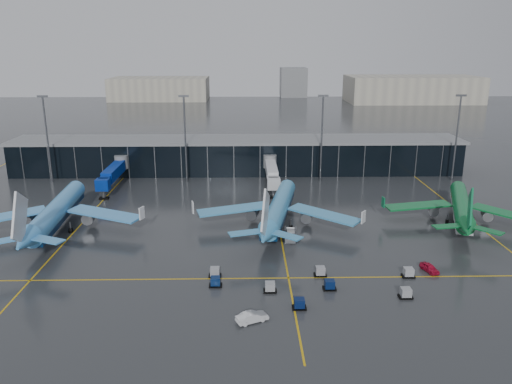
{
  "coord_description": "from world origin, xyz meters",
  "views": [
    {
      "loc": [
        2.6,
        -94.44,
        39.41
      ],
      "look_at": [
        5.0,
        18.0,
        6.0
      ],
      "focal_mm": 35.0,
      "sensor_mm": 36.0,
      "label": 1
    }
  ],
  "objects_px": {
    "airliner_aer_lingus": "(462,196)",
    "service_van_red": "(430,268)",
    "airliner_arkefly": "(56,199)",
    "airliner_klm_near": "(279,197)",
    "baggage_carts": "(308,283)",
    "service_van_white": "(252,317)",
    "mobile_airstair": "(291,237)"
  },
  "relations": [
    {
      "from": "service_van_white",
      "to": "airliner_aer_lingus",
      "type": "bearing_deg",
      "value": -73.8
    },
    {
      "from": "service_van_white",
      "to": "airliner_klm_near",
      "type": "bearing_deg",
      "value": -33.99
    },
    {
      "from": "mobile_airstair",
      "to": "service_van_red",
      "type": "relative_size",
      "value": 0.82
    },
    {
      "from": "airliner_arkefly",
      "to": "airliner_klm_near",
      "type": "height_order",
      "value": "airliner_arkefly"
    },
    {
      "from": "airliner_arkefly",
      "to": "airliner_klm_near",
      "type": "distance_m",
      "value": 48.93
    },
    {
      "from": "airliner_klm_near",
      "to": "baggage_carts",
      "type": "height_order",
      "value": "airliner_klm_near"
    },
    {
      "from": "airliner_arkefly",
      "to": "service_van_red",
      "type": "bearing_deg",
      "value": -21.1
    },
    {
      "from": "airliner_aer_lingus",
      "to": "service_van_red",
      "type": "bearing_deg",
      "value": -102.58
    },
    {
      "from": "service_van_white",
      "to": "baggage_carts",
      "type": "bearing_deg",
      "value": -66.56
    },
    {
      "from": "airliner_klm_near",
      "to": "baggage_carts",
      "type": "distance_m",
      "value": 31.05
    },
    {
      "from": "airliner_aer_lingus",
      "to": "baggage_carts",
      "type": "distance_m",
      "value": 50.42
    },
    {
      "from": "mobile_airstair",
      "to": "service_van_white",
      "type": "relative_size",
      "value": 0.72
    },
    {
      "from": "airliner_klm_near",
      "to": "airliner_aer_lingus",
      "type": "height_order",
      "value": "airliner_klm_near"
    },
    {
      "from": "airliner_arkefly",
      "to": "baggage_carts",
      "type": "xyz_separation_m",
      "value": [
        51.78,
        -28.66,
        -6.24
      ]
    },
    {
      "from": "airliner_arkefly",
      "to": "airliner_klm_near",
      "type": "relative_size",
      "value": 1.04
    },
    {
      "from": "airliner_arkefly",
      "to": "airliner_klm_near",
      "type": "xyz_separation_m",
      "value": [
        48.9,
        1.67,
        -0.27
      ]
    },
    {
      "from": "mobile_airstair",
      "to": "airliner_aer_lingus",
      "type": "bearing_deg",
      "value": 23.08
    },
    {
      "from": "airliner_aer_lingus",
      "to": "service_van_red",
      "type": "relative_size",
      "value": 9.59
    },
    {
      "from": "airliner_arkefly",
      "to": "service_van_red",
      "type": "height_order",
      "value": "airliner_arkefly"
    },
    {
      "from": "airliner_aer_lingus",
      "to": "baggage_carts",
      "type": "height_order",
      "value": "airliner_aer_lingus"
    },
    {
      "from": "service_van_red",
      "to": "service_van_white",
      "type": "height_order",
      "value": "service_van_white"
    },
    {
      "from": "mobile_airstair",
      "to": "airliner_arkefly",
      "type": "bearing_deg",
      "value": 179.55
    },
    {
      "from": "airliner_klm_near",
      "to": "service_van_white",
      "type": "height_order",
      "value": "airliner_klm_near"
    },
    {
      "from": "airliner_klm_near",
      "to": "mobile_airstair",
      "type": "distance_m",
      "value": 11.31
    },
    {
      "from": "service_van_red",
      "to": "service_van_white",
      "type": "xyz_separation_m",
      "value": [
        -32.24,
        -16.33,
        0.08
      ]
    },
    {
      "from": "baggage_carts",
      "to": "mobile_airstair",
      "type": "relative_size",
      "value": 10.42
    },
    {
      "from": "airliner_arkefly",
      "to": "mobile_airstair",
      "type": "relative_size",
      "value": 13.09
    },
    {
      "from": "airliner_aer_lingus",
      "to": "airliner_arkefly",
      "type": "bearing_deg",
      "value": -158.6
    },
    {
      "from": "service_van_red",
      "to": "baggage_carts",
      "type": "bearing_deg",
      "value": 177.15
    },
    {
      "from": "service_van_red",
      "to": "mobile_airstair",
      "type": "bearing_deg",
      "value": 130.48
    },
    {
      "from": "airliner_aer_lingus",
      "to": "service_van_white",
      "type": "distance_m",
      "value": 64.49
    },
    {
      "from": "airliner_klm_near",
      "to": "service_van_white",
      "type": "distance_m",
      "value": 41.94
    }
  ]
}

